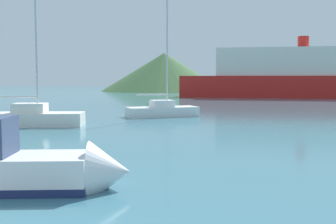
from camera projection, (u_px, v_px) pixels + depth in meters
The scene contains 5 objects.
sailboat_inner at pixel (30, 117), 24.09m from camera, with size 6.29×3.74×8.12m.
sailboat_middle at pixel (162, 110), 30.13m from camera, with size 5.15×4.55×8.31m.
ferry_distant at pixel (302, 76), 59.47m from camera, with size 34.74×9.45×8.62m.
hill_west at pixel (164, 72), 90.39m from camera, with size 27.01×27.01×8.15m.
hill_central at pixel (306, 68), 83.54m from camera, with size 51.20×51.20×9.42m.
Camera 1 is at (4.71, -4.31, 2.74)m, focal length 45.00 mm.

